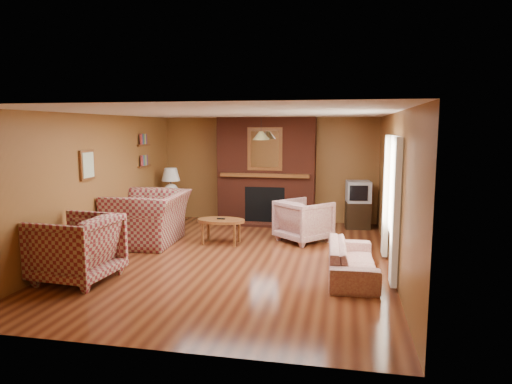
% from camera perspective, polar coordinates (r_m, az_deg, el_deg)
% --- Properties ---
extents(floor, '(6.50, 6.50, 0.00)m').
position_cam_1_polar(floor, '(7.72, -2.56, -8.27)').
color(floor, '#491F0F').
rests_on(floor, ground).
extents(ceiling, '(6.50, 6.50, 0.00)m').
position_cam_1_polar(ceiling, '(7.41, -2.68, 9.83)').
color(ceiling, silver).
rests_on(ceiling, wall_back).
extents(wall_back, '(6.50, 0.00, 6.50)m').
position_cam_1_polar(wall_back, '(10.64, 1.57, 2.82)').
color(wall_back, brown).
rests_on(wall_back, floor).
extents(wall_front, '(6.50, 0.00, 6.50)m').
position_cam_1_polar(wall_front, '(4.43, -12.74, -4.77)').
color(wall_front, brown).
rests_on(wall_front, floor).
extents(wall_left, '(0.00, 6.50, 6.50)m').
position_cam_1_polar(wall_left, '(8.43, -19.37, 0.99)').
color(wall_left, brown).
rests_on(wall_left, floor).
extents(wall_right, '(0.00, 6.50, 6.50)m').
position_cam_1_polar(wall_right, '(7.29, 16.82, 0.08)').
color(wall_right, brown).
rests_on(wall_right, floor).
extents(fireplace, '(2.20, 0.82, 2.40)m').
position_cam_1_polar(fireplace, '(10.38, 1.33, 2.59)').
color(fireplace, '#541F12').
rests_on(fireplace, floor).
extents(window_right, '(0.10, 1.85, 2.00)m').
position_cam_1_polar(window_right, '(7.10, 16.56, -0.72)').
color(window_right, beige).
rests_on(window_right, wall_right).
extents(bookshelf, '(0.09, 0.55, 0.71)m').
position_cam_1_polar(bookshelf, '(10.04, -13.69, 4.95)').
color(bookshelf, brown).
rests_on(bookshelf, wall_left).
extents(botanical_print, '(0.05, 0.40, 0.50)m').
position_cam_1_polar(botanical_print, '(8.12, -20.35, 3.18)').
color(botanical_print, brown).
rests_on(botanical_print, wall_left).
extents(pendant_light, '(0.36, 0.36, 0.48)m').
position_cam_1_polar(pendant_light, '(9.66, 0.64, 7.05)').
color(pendant_light, black).
rests_on(pendant_light, ceiling).
extents(plaid_loveseat, '(1.38, 1.56, 0.97)m').
position_cam_1_polar(plaid_loveseat, '(8.82, -13.29, -3.17)').
color(plaid_loveseat, maroon).
rests_on(plaid_loveseat, floor).
extents(plaid_armchair, '(1.13, 1.10, 0.95)m').
position_cam_1_polar(plaid_armchair, '(6.99, -21.57, -6.55)').
color(plaid_armchair, maroon).
rests_on(plaid_armchair, floor).
extents(floral_sofa, '(0.73, 1.72, 0.50)m').
position_cam_1_polar(floral_sofa, '(6.89, 11.93, -8.31)').
color(floral_sofa, '#BEAC93').
rests_on(floral_sofa, floor).
extents(floral_armchair, '(1.23, 1.23, 0.80)m').
position_cam_1_polar(floral_armchair, '(8.79, 6.00, -3.58)').
color(floral_armchair, '#BEAC93').
rests_on(floral_armchair, floor).
extents(coffee_table, '(0.90, 0.56, 0.49)m').
position_cam_1_polar(coffee_table, '(8.59, -4.39, -3.78)').
color(coffee_table, brown).
rests_on(coffee_table, floor).
extents(side_table, '(0.48, 0.48, 0.59)m').
position_cam_1_polar(side_table, '(10.56, -10.50, -2.31)').
color(side_table, brown).
rests_on(side_table, floor).
extents(table_lamp, '(0.41, 0.41, 0.68)m').
position_cam_1_polar(table_lamp, '(10.46, -10.60, 1.32)').
color(table_lamp, white).
rests_on(table_lamp, side_table).
extents(tv_stand, '(0.56, 0.52, 0.57)m').
position_cam_1_polar(tv_stand, '(10.17, 12.59, -2.81)').
color(tv_stand, black).
rests_on(tv_stand, floor).
extents(crt_tv, '(0.55, 0.55, 0.46)m').
position_cam_1_polar(crt_tv, '(10.09, 12.68, 0.05)').
color(crt_tv, '#ADB0B5').
rests_on(crt_tv, tv_stand).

